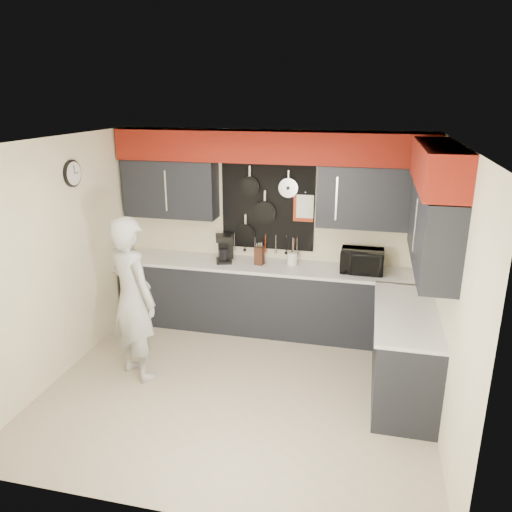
% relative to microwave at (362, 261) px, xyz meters
% --- Properties ---
extents(ground, '(4.00, 4.00, 0.00)m').
position_rel_microwave_xyz_m(ground, '(-1.20, -1.44, -1.06)').
color(ground, tan).
rests_on(ground, ground).
extents(back_wall_assembly, '(4.00, 0.36, 2.60)m').
position_rel_microwave_xyz_m(back_wall_assembly, '(-1.19, 0.16, 0.95)').
color(back_wall_assembly, '#FAF3C1').
rests_on(back_wall_assembly, ground).
extents(right_wall_assembly, '(0.36, 3.50, 2.60)m').
position_rel_microwave_xyz_m(right_wall_assembly, '(0.66, -1.18, 0.88)').
color(right_wall_assembly, '#FAF3C1').
rests_on(right_wall_assembly, ground).
extents(left_wall_assembly, '(0.05, 3.50, 2.60)m').
position_rel_microwave_xyz_m(left_wall_assembly, '(-3.19, -1.43, 0.27)').
color(left_wall_assembly, '#FAF3C1').
rests_on(left_wall_assembly, ground).
extents(base_cabinets, '(3.95, 2.20, 0.92)m').
position_rel_microwave_xyz_m(base_cabinets, '(-0.71, -0.31, -0.60)').
color(base_cabinets, black).
rests_on(base_cabinets, ground).
extents(microwave, '(0.52, 0.35, 0.28)m').
position_rel_microwave_xyz_m(microwave, '(0.00, 0.00, 0.00)').
color(microwave, black).
rests_on(microwave, base_cabinets).
extents(knife_block, '(0.12, 0.12, 0.24)m').
position_rel_microwave_xyz_m(knife_block, '(-1.29, -0.01, -0.02)').
color(knife_block, black).
rests_on(knife_block, base_cabinets).
extents(utensil_crock, '(0.13, 0.13, 0.16)m').
position_rel_microwave_xyz_m(utensil_crock, '(-0.88, 0.07, -0.06)').
color(utensil_crock, white).
rests_on(utensil_crock, base_cabinets).
extents(coffee_maker, '(0.27, 0.30, 0.36)m').
position_rel_microwave_xyz_m(coffee_maker, '(-1.76, 0.01, 0.05)').
color(coffee_maker, black).
rests_on(coffee_maker, base_cabinets).
extents(person, '(0.80, 0.71, 1.83)m').
position_rel_microwave_xyz_m(person, '(-2.37, -1.42, -0.15)').
color(person, '#B6B6B3').
rests_on(person, ground).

